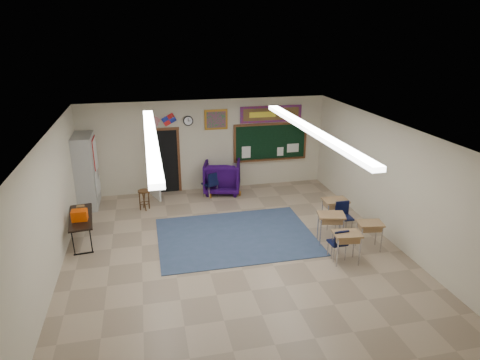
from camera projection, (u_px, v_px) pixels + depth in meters
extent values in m
plane|color=gray|center=(235.00, 252.00, 10.38)|extent=(9.00, 9.00, 0.00)
cube|color=beige|center=(206.00, 145.00, 14.01)|extent=(8.00, 0.04, 3.00)
cube|color=beige|center=(304.00, 315.00, 5.75)|extent=(8.00, 0.04, 3.00)
cube|color=beige|center=(50.00, 210.00, 9.05)|extent=(0.04, 9.00, 3.00)
cube|color=beige|center=(390.00, 182.00, 10.71)|extent=(0.04, 9.00, 3.00)
cube|color=silver|center=(234.00, 131.00, 9.37)|extent=(8.00, 9.00, 0.04)
cube|color=#344163|center=(236.00, 236.00, 11.16)|extent=(4.00, 3.00, 0.02)
cube|color=black|center=(164.00, 161.00, 13.86)|extent=(0.95, 0.04, 2.10)
cube|color=silver|center=(153.00, 167.00, 13.39)|extent=(0.35, 0.86, 2.05)
cube|color=#583019|center=(270.00, 142.00, 14.44)|extent=(2.55, 0.05, 1.30)
cube|color=black|center=(271.00, 142.00, 14.43)|extent=(2.40, 0.03, 1.15)
cube|color=#583019|center=(271.00, 159.00, 14.59)|extent=(2.40, 0.12, 0.04)
cube|color=red|center=(271.00, 114.00, 14.12)|extent=(2.10, 0.04, 0.55)
cube|color=brown|center=(271.00, 114.00, 14.11)|extent=(1.90, 0.03, 0.40)
cube|color=#AC7121|center=(216.00, 120.00, 13.77)|extent=(0.75, 0.05, 0.65)
cube|color=#A51466|center=(216.00, 120.00, 13.76)|extent=(0.62, 0.03, 0.52)
cylinder|color=black|center=(188.00, 121.00, 13.58)|extent=(0.32, 0.05, 0.32)
cylinder|color=white|center=(188.00, 121.00, 13.57)|extent=(0.26, 0.02, 0.26)
cube|color=#A1A19D|center=(86.00, 171.00, 12.78)|extent=(0.55, 1.25, 2.20)
imported|color=#1D0539|center=(222.00, 177.00, 14.03)|extent=(1.40, 1.42, 1.06)
cube|color=#A0754A|center=(331.00, 215.00, 10.58)|extent=(0.75, 0.63, 0.04)
cube|color=brown|center=(331.00, 219.00, 10.62)|extent=(0.65, 0.54, 0.13)
cube|color=#A0754A|center=(336.00, 200.00, 11.49)|extent=(0.66, 0.50, 0.04)
cube|color=brown|center=(335.00, 204.00, 11.52)|extent=(0.57, 0.42, 0.13)
cube|color=#A0754A|center=(347.00, 234.00, 9.71)|extent=(0.67, 0.54, 0.04)
cube|color=brown|center=(347.00, 238.00, 9.74)|extent=(0.58, 0.45, 0.12)
cube|color=#A0754A|center=(370.00, 223.00, 10.31)|extent=(0.65, 0.53, 0.04)
cube|color=brown|center=(370.00, 227.00, 10.34)|extent=(0.57, 0.45, 0.12)
cube|color=black|center=(81.00, 217.00, 10.72)|extent=(0.72, 1.70, 0.05)
cube|color=#F24A04|center=(80.00, 215.00, 10.47)|extent=(0.37, 0.27, 0.26)
cylinder|color=#503518|center=(144.00, 191.00, 12.63)|extent=(0.34, 0.34, 0.04)
torus|color=#503518|center=(145.00, 203.00, 12.76)|extent=(0.28, 0.28, 0.02)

